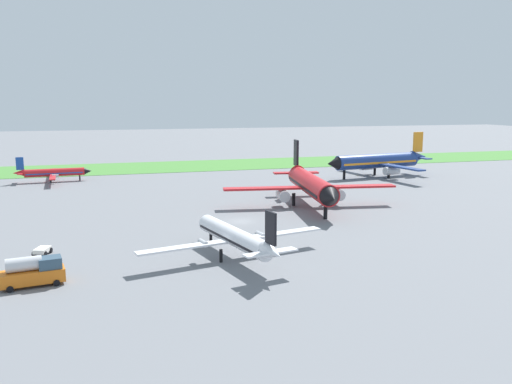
# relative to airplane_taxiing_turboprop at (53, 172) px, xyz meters

# --- Properties ---
(ground_plane) EXTENTS (600.00, 600.00, 0.00)m
(ground_plane) POSITION_rel_airplane_taxiing_turboprop_xyz_m (33.47, -54.87, -2.33)
(ground_plane) COLOR slate
(grass_taxiway_strip) EXTENTS (360.00, 28.00, 0.08)m
(grass_taxiway_strip) POSITION_rel_airplane_taxiing_turboprop_xyz_m (33.47, 22.39, -2.29)
(grass_taxiway_strip) COLOR #478438
(grass_taxiway_strip) RESTS_ON ground_plane
(airplane_taxiing_turboprop) EXTENTS (18.23, 21.29, 6.37)m
(airplane_taxiing_turboprop) POSITION_rel_airplane_taxiing_turboprop_xyz_m (0.00, 0.00, 0.00)
(airplane_taxiing_turboprop) COLOR red
(airplane_taxiing_turboprop) RESTS_ON ground_plane
(airplane_parked_jet_far) EXTENTS (31.90, 32.41, 11.48)m
(airplane_parked_jet_far) POSITION_rel_airplane_taxiing_turboprop_xyz_m (81.45, -14.85, 1.80)
(airplane_parked_jet_far) COLOR navy
(airplane_parked_jet_far) RESTS_ON ground_plane
(airplane_midfield_jet) EXTENTS (32.84, 32.34, 11.63)m
(airplane_midfield_jet) POSITION_rel_airplane_taxiing_turboprop_xyz_m (49.28, -46.34, 1.86)
(airplane_midfield_jet) COLOR red
(airplane_midfield_jet) RESTS_ON ground_plane
(airplane_foreground_turboprop) EXTENTS (25.19, 21.71, 7.64)m
(airplane_foreground_turboprop) POSITION_rel_airplane_taxiing_turboprop_xyz_m (27.55, -74.57, 0.46)
(airplane_foreground_turboprop) COLOR white
(airplane_foreground_turboprop) RESTS_ON ground_plane
(fuel_truck_near_gate) EXTENTS (6.80, 3.44, 3.29)m
(fuel_truck_near_gate) POSITION_rel_airplane_taxiing_turboprop_xyz_m (4.32, -78.24, -0.75)
(fuel_truck_near_gate) COLOR orange
(fuel_truck_near_gate) RESTS_ON ground_plane
(baggage_cart_midfield) EXTENTS (2.40, 2.81, 0.90)m
(baggage_cart_midfield) POSITION_rel_airplane_taxiing_turboprop_xyz_m (3.94, -66.10, -1.76)
(baggage_cart_midfield) COLOR white
(baggage_cart_midfield) RESTS_ON ground_plane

